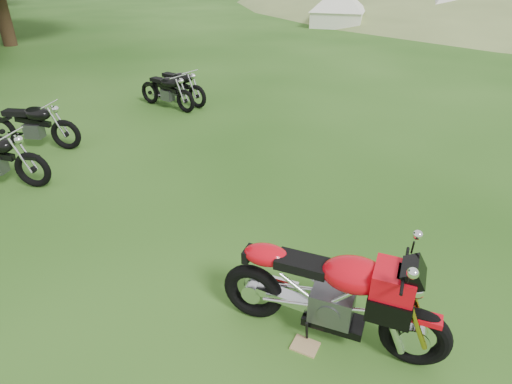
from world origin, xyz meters
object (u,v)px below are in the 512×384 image
(sport_motorcycle, at_px, (332,287))
(vintage_moto_b, at_px, (31,124))
(plywood_board, at_px, (305,346))
(tent_left, at_px, (339,4))
(vintage_moto_d, at_px, (178,85))
(vintage_moto_c, at_px, (166,90))

(sport_motorcycle, xyz_separation_m, vintage_moto_b, (-6.29, 3.31, -0.14))
(plywood_board, distance_m, tent_left, 22.51)
(vintage_moto_b, height_order, tent_left, tent_left)
(vintage_moto_d, bearing_deg, vintage_moto_c, -84.32)
(sport_motorcycle, distance_m, tent_left, 22.31)
(plywood_board, xyz_separation_m, vintage_moto_d, (-4.59, 7.03, 0.47))
(plywood_board, relative_size, vintage_moto_b, 0.14)
(vintage_moto_c, xyz_separation_m, tent_left, (2.50, 15.78, 0.68))
(vintage_moto_b, bearing_deg, sport_motorcycle, -36.47)
(vintage_moto_d, relative_size, tent_left, 0.69)
(vintage_moto_b, distance_m, vintage_moto_c, 3.38)
(sport_motorcycle, bearing_deg, vintage_moto_c, 133.64)
(sport_motorcycle, distance_m, vintage_moto_c, 8.05)
(sport_motorcycle, height_order, tent_left, tent_left)
(sport_motorcycle, bearing_deg, vintage_moto_b, 158.45)
(vintage_moto_d, bearing_deg, plywood_board, -35.70)
(sport_motorcycle, distance_m, vintage_moto_b, 7.11)
(plywood_board, distance_m, vintage_moto_c, 8.11)
(vintage_moto_c, bearing_deg, sport_motorcycle, -32.88)
(sport_motorcycle, relative_size, vintage_moto_c, 1.21)
(vintage_moto_b, relative_size, vintage_moto_c, 1.07)
(sport_motorcycle, xyz_separation_m, vintage_moto_d, (-4.77, 6.83, -0.17))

